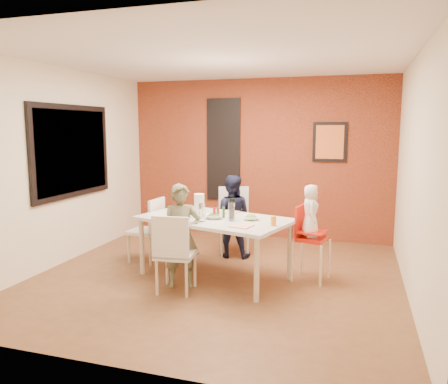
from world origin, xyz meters
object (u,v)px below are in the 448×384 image
(high_chair, at_px, (308,236))
(wine_bottle, at_px, (232,209))
(child_near, at_px, (181,236))
(paper_towel_roll, at_px, (199,205))
(child_far, at_px, (231,216))
(chair_near, at_px, (174,250))
(chair_left, at_px, (150,226))
(dining_table, at_px, (215,223))
(toddler, at_px, (311,211))
(chair_far, at_px, (234,216))

(high_chair, xyz_separation_m, wine_bottle, (-0.91, -0.27, 0.34))
(child_near, xyz_separation_m, paper_towel_roll, (0.06, 0.45, 0.29))
(child_far, bearing_deg, chair_near, 75.17)
(high_chair, distance_m, paper_towel_roll, 1.41)
(chair_left, relative_size, child_far, 0.75)
(dining_table, relative_size, toddler, 3.15)
(chair_far, xyz_separation_m, toddler, (1.23, -0.91, 0.32))
(high_chair, bearing_deg, dining_table, 115.08)
(wine_bottle, bearing_deg, paper_towel_roll, 176.67)
(dining_table, bearing_deg, high_chair, 12.80)
(dining_table, height_order, paper_towel_roll, paper_towel_roll)
(chair_left, relative_size, toddler, 1.39)
(wine_bottle, height_order, paper_towel_roll, paper_towel_roll)
(high_chair, bearing_deg, chair_left, 100.09)
(wine_bottle, bearing_deg, child_far, 106.73)
(chair_far, xyz_separation_m, high_chair, (1.21, -0.90, 0.01))
(chair_near, xyz_separation_m, child_near, (-0.01, 0.24, 0.10))
(child_far, bearing_deg, high_chair, 143.74)
(paper_towel_roll, bearing_deg, chair_near, -94.41)
(paper_towel_roll, bearing_deg, child_near, -97.70)
(child_near, bearing_deg, chair_left, 114.21)
(chair_left, bearing_deg, child_near, 48.79)
(toddler, bearing_deg, paper_towel_roll, 87.95)
(child_near, bearing_deg, dining_table, 36.53)
(high_chair, bearing_deg, child_near, 128.49)
(dining_table, relative_size, paper_towel_roll, 7.14)
(chair_near, xyz_separation_m, high_chair, (1.40, 0.93, 0.04))
(wine_bottle, bearing_deg, child_near, -139.46)
(paper_towel_roll, bearing_deg, chair_left, 159.33)
(high_chair, bearing_deg, paper_towel_roll, 112.38)
(chair_near, height_order, child_far, child_far)
(child_far, bearing_deg, child_near, 73.50)
(child_near, relative_size, paper_towel_roll, 4.30)
(dining_table, xyz_separation_m, chair_left, (-1.07, 0.34, -0.19))
(high_chair, distance_m, child_far, 1.35)
(dining_table, relative_size, chair_near, 2.23)
(chair_far, bearing_deg, paper_towel_roll, -115.15)
(dining_table, distance_m, toddler, 1.20)
(dining_table, distance_m, chair_far, 1.17)
(child_near, xyz_separation_m, toddler, (1.43, 0.68, 0.26))
(child_far, bearing_deg, dining_table, 85.88)
(paper_towel_roll, bearing_deg, child_far, 79.87)
(high_chair, height_order, paper_towel_roll, paper_towel_roll)
(chair_left, xyz_separation_m, paper_towel_roll, (0.86, -0.32, 0.40))
(child_far, xyz_separation_m, paper_towel_roll, (-0.16, -0.90, 0.31))
(chair_far, xyz_separation_m, wine_bottle, (0.31, -1.17, 0.34))
(child_far, distance_m, paper_towel_roll, 0.96)
(chair_near, distance_m, child_near, 0.26)
(high_chair, height_order, toddler, toddler)
(high_chair, xyz_separation_m, child_near, (-1.40, -0.69, 0.06))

